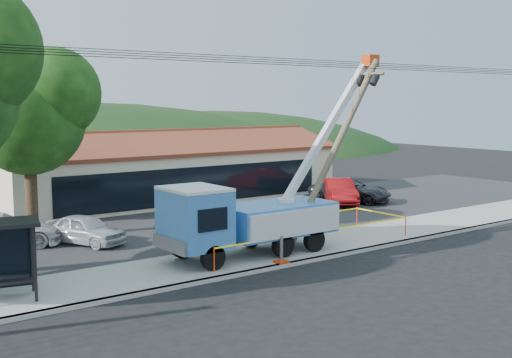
{
  "coord_description": "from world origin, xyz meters",
  "views": [
    {
      "loc": [
        -16.2,
        -16.94,
        6.49
      ],
      "look_at": [
        0.1,
        5.0,
        3.15
      ],
      "focal_mm": 45.0,
      "sensor_mm": 36.0,
      "label": 1
    }
  ],
  "objects_px": {
    "utility_truck": "(246,217)",
    "car_red": "(339,205)",
    "car_silver": "(86,246)",
    "car_dark": "(350,203)",
    "leaning_pole": "(338,143)"
  },
  "relations": [
    {
      "from": "utility_truck",
      "to": "car_red",
      "type": "bearing_deg",
      "value": 31.44
    },
    {
      "from": "car_silver",
      "to": "car_dark",
      "type": "height_order",
      "value": "car_dark"
    },
    {
      "from": "leaning_pole",
      "to": "car_dark",
      "type": "xyz_separation_m",
      "value": [
        9.21,
        8.37,
        -4.64
      ]
    },
    {
      "from": "leaning_pole",
      "to": "car_red",
      "type": "bearing_deg",
      "value": 45.55
    },
    {
      "from": "car_red",
      "to": "car_dark",
      "type": "xyz_separation_m",
      "value": [
        1.01,
        0.01,
        0.0
      ]
    },
    {
      "from": "car_silver",
      "to": "car_dark",
      "type": "xyz_separation_m",
      "value": [
        18.15,
        1.6,
        0.0
      ]
    },
    {
      "from": "leaning_pole",
      "to": "car_silver",
      "type": "relative_size",
      "value": 2.12
    },
    {
      "from": "car_silver",
      "to": "car_dark",
      "type": "bearing_deg",
      "value": -19.43
    },
    {
      "from": "leaning_pole",
      "to": "car_silver",
      "type": "bearing_deg",
      "value": 142.87
    },
    {
      "from": "leaning_pole",
      "to": "car_red",
      "type": "xyz_separation_m",
      "value": [
        8.2,
        8.36,
        -4.64
      ]
    },
    {
      "from": "utility_truck",
      "to": "car_red",
      "type": "distance_m",
      "value": 15.04
    },
    {
      "from": "car_red",
      "to": "car_dark",
      "type": "distance_m",
      "value": 1.01
    },
    {
      "from": "car_dark",
      "to": "car_silver",
      "type": "bearing_deg",
      "value": 155.17
    },
    {
      "from": "utility_truck",
      "to": "leaning_pole",
      "type": "xyz_separation_m",
      "value": [
        4.54,
        -0.57,
        2.87
      ]
    },
    {
      "from": "utility_truck",
      "to": "car_dark",
      "type": "xyz_separation_m",
      "value": [
        13.75,
        7.8,
        -1.77
      ]
    }
  ]
}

